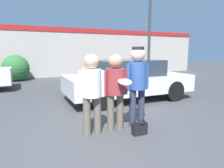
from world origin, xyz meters
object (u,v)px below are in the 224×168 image
object	(u,v)px
person_right	(138,78)
person_left	(92,88)
person_middle_with_frisbee	(115,85)
shrub	(16,68)
handbag	(140,128)
parked_car_near	(127,79)

from	to	relation	value
person_right	person_left	bearing A→B (deg)	-177.82
person_middle_with_frisbee	person_left	bearing A→B (deg)	-175.56
person_middle_with_frisbee	shrub	bearing A→B (deg)	102.87
shrub	handbag	xyz separation A→B (m)	(2.35, -9.33, -0.60)
person_middle_with_frisbee	shrub	xyz separation A→B (m)	(-2.03, 8.88, -0.21)
person_right	person_middle_with_frisbee	bearing A→B (deg)	179.90
shrub	handbag	distance (m)	9.64
handbag	person_right	bearing A→B (deg)	64.90
person_left	parked_car_near	bearing A→B (deg)	48.48
person_left	shrub	bearing A→B (deg)	99.51
shrub	handbag	bearing A→B (deg)	-75.89
person_left	parked_car_near	size ratio (longest dim) A/B	0.38
person_left	shrub	xyz separation A→B (m)	(-1.49, 8.92, -0.21)
shrub	handbag	size ratio (longest dim) A/B	4.93
handbag	person_left	bearing A→B (deg)	154.01
person_middle_with_frisbee	parked_car_near	bearing A→B (deg)	56.13
parked_car_near	handbag	size ratio (longest dim) A/B	14.14
person_middle_with_frisbee	parked_car_near	distance (m)	2.80
person_middle_with_frisbee	handbag	xyz separation A→B (m)	(0.32, -0.46, -0.81)
person_right	shrub	world-z (taller)	person_right
person_right	shrub	bearing A→B (deg)	106.08
person_left	person_middle_with_frisbee	world-z (taller)	person_left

